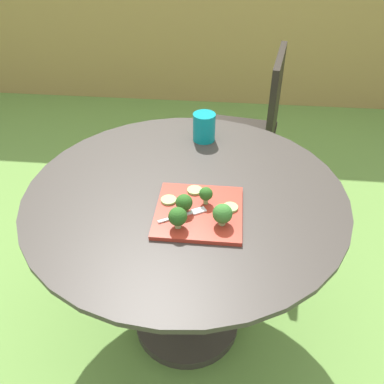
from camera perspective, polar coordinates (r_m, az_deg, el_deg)
The scene contains 13 objects.
ground_plane at distance 1.89m, azimuth -0.68°, elevation -17.53°, with size 12.00×12.00×0.00m, color #669342.
patio_table at distance 1.50m, azimuth -0.82°, elevation -6.26°, with size 1.07×1.07×0.72m.
patio_chair at distance 2.20m, azimuth 8.03°, elevation 9.20°, with size 0.50×0.50×0.90m.
salad_plate at distance 1.27m, azimuth 0.97°, elevation -2.76°, with size 0.27×0.27×0.01m, color #AD3323.
drinking_glass at distance 1.63m, azimuth 1.67°, elevation 8.75°, with size 0.09×0.09×0.11m.
fork at distance 1.25m, azimuth -0.72°, elevation -3.05°, with size 0.14×0.09×0.00m.
broccoli_floret_0 at distance 1.19m, azimuth -1.84°, elevation -3.44°, with size 0.06×0.06×0.07m.
broccoli_floret_1 at distance 1.27m, azimuth 1.93°, elevation -0.30°, with size 0.04×0.04×0.06m.
broccoli_floret_2 at distance 1.20m, azimuth 4.23°, elevation -3.02°, with size 0.06×0.06×0.07m.
broccoli_floret_3 at distance 1.24m, azimuth -1.10°, elevation -1.49°, with size 0.05×0.05×0.06m.
cucumber_slice_0 at distance 1.28m, azimuth 5.31°, elevation -2.13°, with size 0.05×0.05×0.01m, color #8EB766.
cucumber_slice_1 at distance 1.34m, azimuth 0.37°, elevation 0.24°, with size 0.05×0.05×0.01m, color #8EB766.
cucumber_slice_2 at distance 1.30m, azimuth -3.24°, elevation -1.12°, with size 0.05×0.05×0.01m, color #8EB766.
Camera 1 is at (0.13, -1.09, 1.54)m, focal length 38.69 mm.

